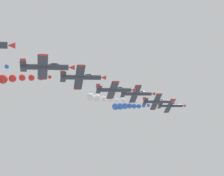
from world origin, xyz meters
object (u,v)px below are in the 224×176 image
at_px(airplane_lead, 171,106).
at_px(airplane_left_inner, 158,102).
at_px(airplane_left_outer, 115,90).
at_px(airplane_right_inner, 137,94).
at_px(airplane_right_outer, 82,77).
at_px(airplane_trailing, 46,67).

height_order(airplane_lead, airplane_left_inner, airplane_left_inner).
distance_m(airplane_lead, airplane_left_outer, 44.82).
bearing_deg(airplane_right_inner, airplane_lead, 140.42).
bearing_deg(airplane_right_outer, airplane_left_outer, 138.46).
height_order(airplane_left_outer, airplane_trailing, airplane_trailing).
distance_m(airplane_left_inner, airplane_trailing, 59.47).
bearing_deg(airplane_lead, airplane_trailing, -38.85).
height_order(airplane_right_outer, airplane_trailing, airplane_trailing).
bearing_deg(airplane_left_outer, airplane_left_inner, 140.42).
bearing_deg(airplane_left_outer, airplane_lead, 140.97).
height_order(airplane_lead, airplane_right_inner, airplane_right_inner).
bearing_deg(airplane_trailing, airplane_left_inner, 140.92).
bearing_deg(airplane_lead, airplane_right_inner, -39.58).
distance_m(airplane_left_outer, airplane_right_outer, 15.04).
xyz_separation_m(airplane_left_outer, airplane_trailing, (22.65, -18.06, 3.59)).
distance_m(airplane_right_inner, airplane_left_outer, 14.86).
height_order(airplane_lead, airplane_right_outer, airplane_right_outer).
bearing_deg(airplane_right_outer, airplane_left_inner, 139.78).
bearing_deg(airplane_right_inner, airplane_left_outer, -37.93).
bearing_deg(airplane_left_outer, airplane_right_inner, 142.07).
xyz_separation_m(airplane_left_inner, airplane_right_outer, (34.33, -29.03, 5.53)).
height_order(airplane_left_inner, airplane_right_outer, airplane_right_outer).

